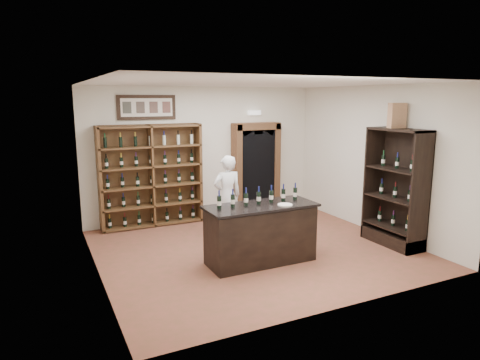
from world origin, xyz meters
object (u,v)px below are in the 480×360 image
(wine_shelf, at_px, (151,176))
(side_cabinet, at_px, (395,206))
(counter_bottle_0, at_px, (219,202))
(wine_crate, at_px, (397,116))
(shopkeeper, at_px, (227,196))
(tasting_counter, at_px, (261,234))

(wine_shelf, relative_size, side_cabinet, 1.00)
(counter_bottle_0, bearing_deg, wine_crate, -4.36)
(side_cabinet, bearing_deg, counter_bottle_0, 173.78)
(shopkeeper, height_order, wine_crate, wine_crate)
(wine_crate, bearing_deg, counter_bottle_0, -177.27)
(side_cabinet, xyz_separation_m, shopkeeper, (-2.63, 1.89, 0.06))
(counter_bottle_0, relative_size, shopkeeper, 0.18)
(tasting_counter, xyz_separation_m, counter_bottle_0, (-0.72, 0.08, 0.61))
(shopkeeper, bearing_deg, counter_bottle_0, 63.14)
(counter_bottle_0, bearing_deg, tasting_counter, -6.00)
(tasting_counter, bearing_deg, wine_shelf, 110.56)
(side_cabinet, distance_m, wine_crate, 1.68)
(counter_bottle_0, height_order, shopkeeper, shopkeeper)
(tasting_counter, bearing_deg, shopkeeper, 86.50)
(counter_bottle_0, height_order, side_cabinet, side_cabinet)
(tasting_counter, bearing_deg, wine_crate, -3.92)
(shopkeeper, bearing_deg, wine_crate, 147.39)
(shopkeeper, bearing_deg, side_cabinet, 145.76)
(counter_bottle_0, bearing_deg, side_cabinet, -6.22)
(wine_shelf, bearing_deg, tasting_counter, -69.44)
(wine_shelf, xyz_separation_m, tasting_counter, (1.10, -2.93, -0.61))
(wine_shelf, bearing_deg, wine_crate, -39.22)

